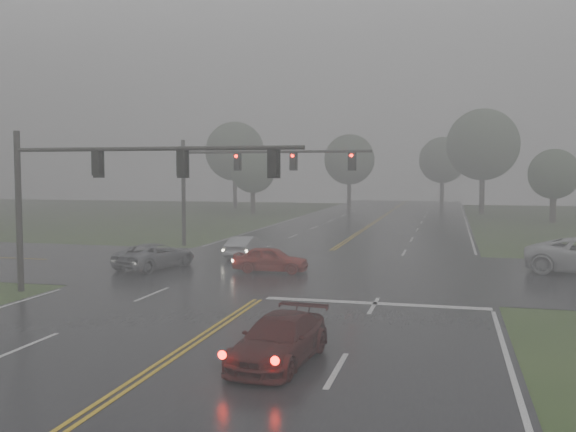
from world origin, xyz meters
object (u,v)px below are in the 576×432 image
(car_grey, at_px, (156,269))
(signal_gantry_far, at_px, (239,172))
(sedan_red, at_px, (271,272))
(sedan_silver, at_px, (246,258))
(sedan_maroon, at_px, (279,364))
(signal_gantry_near, at_px, (100,179))

(car_grey, bearing_deg, signal_gantry_far, -81.54)
(sedan_red, height_order, sedan_silver, sedan_red)
(sedan_maroon, xyz_separation_m, sedan_red, (-4.33, 14.53, 0.00))
(car_grey, height_order, signal_gantry_near, signal_gantry_near)
(car_grey, xyz_separation_m, signal_gantry_near, (1.12, -7.11, 4.70))
(sedan_silver, xyz_separation_m, signal_gantry_near, (-2.16, -12.14, 4.70))
(sedan_red, relative_size, car_grey, 0.80)
(sedan_maroon, relative_size, signal_gantry_near, 0.34)
(sedan_maroon, height_order, signal_gantry_far, signal_gantry_far)
(sedan_silver, xyz_separation_m, car_grey, (-3.28, -5.03, 0.00))
(signal_gantry_near, distance_m, signal_gantry_far, 16.99)
(sedan_silver, height_order, car_grey, car_grey)
(sedan_red, bearing_deg, sedan_maroon, -165.59)
(sedan_maroon, height_order, sedan_silver, sedan_silver)
(car_grey, distance_m, signal_gantry_far, 11.14)
(signal_gantry_near, bearing_deg, sedan_silver, 79.90)
(sedan_red, bearing_deg, car_grey, 90.23)
(sedan_maroon, xyz_separation_m, signal_gantry_near, (-9.33, 7.16, 4.70))
(signal_gantry_near, bearing_deg, car_grey, 98.92)
(sedan_maroon, distance_m, signal_gantry_far, 26.32)
(sedan_red, height_order, car_grey, car_grey)
(sedan_red, relative_size, signal_gantry_near, 0.30)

